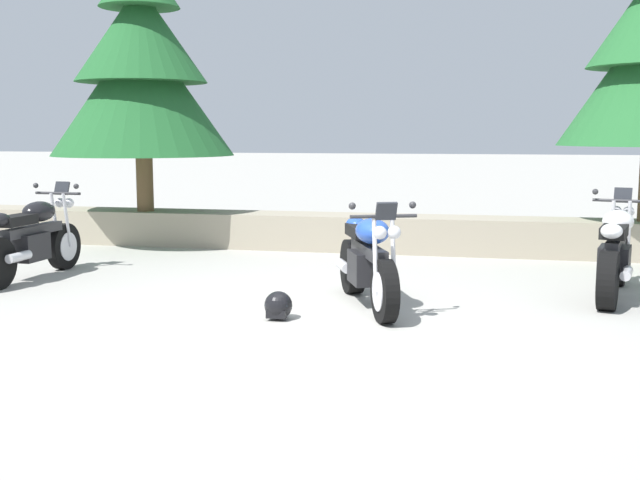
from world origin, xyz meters
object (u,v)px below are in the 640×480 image
(rider_helmet, at_px, (278,306))
(pine_tree_far_left, at_px, (141,69))
(motorcycle_black_near_left, at_px, (32,240))
(motorcycle_white_far_right, at_px, (615,254))
(motorcycle_blue_centre, at_px, (368,262))

(rider_helmet, bearing_deg, pine_tree_far_left, 127.30)
(motorcycle_black_near_left, xyz_separation_m, motorcycle_white_far_right, (7.00, 0.37, 0.00))
(motorcycle_black_near_left, distance_m, motorcycle_blue_centre, 4.44)
(motorcycle_blue_centre, distance_m, pine_tree_far_left, 6.20)
(motorcycle_black_near_left, height_order, pine_tree_far_left, pine_tree_far_left)
(motorcycle_blue_centre, height_order, rider_helmet, motorcycle_blue_centre)
(rider_helmet, height_order, pine_tree_far_left, pine_tree_far_left)
(motorcycle_blue_centre, bearing_deg, motorcycle_black_near_left, 170.43)
(motorcycle_black_near_left, xyz_separation_m, rider_helmet, (3.59, -1.47, -0.35))
(motorcycle_blue_centre, xyz_separation_m, rider_helmet, (-0.78, -0.73, -0.35))
(motorcycle_white_far_right, xyz_separation_m, rider_helmet, (-3.40, -1.84, -0.35))
(motorcycle_black_near_left, bearing_deg, pine_tree_far_left, 87.96)
(motorcycle_white_far_right, height_order, rider_helmet, motorcycle_white_far_right)
(motorcycle_black_near_left, height_order, motorcycle_white_far_right, same)
(motorcycle_black_near_left, bearing_deg, motorcycle_blue_centre, -9.57)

